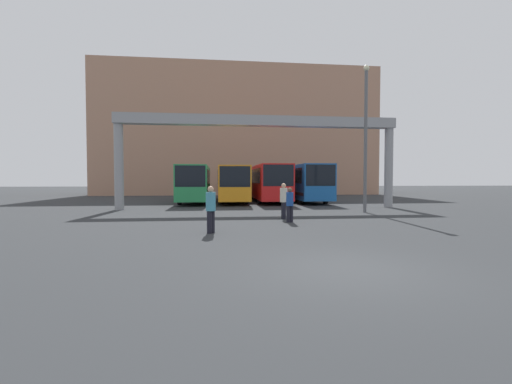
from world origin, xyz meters
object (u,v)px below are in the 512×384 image
Objects in this scene: bus_slot_1 at (232,182)px; bus_slot_3 at (304,181)px; pedestrian_near_center at (211,208)px; bus_slot_2 at (267,181)px; pedestrian_far_center at (284,200)px; lamp_post at (366,133)px; pedestrian_near_left at (290,204)px; bus_slot_0 at (195,182)px.

bus_slot_1 is 6.65m from bus_slot_3.
pedestrian_near_center is (-8.13, -17.64, -0.95)m from bus_slot_3.
bus_slot_2 is at bearing -1.48° from bus_slot_1.
pedestrian_far_center is 0.20× the size of lamp_post.
bus_slot_2 is 19.19m from pedestrian_near_center.
bus_slot_0 is at bearing -84.11° from pedestrian_near_left.
bus_slot_3 is 10.93m from lamp_post.
bus_slot_1 is 15.93m from pedestrian_near_left.
bus_slot_3 is 1.15× the size of lamp_post.
bus_slot_0 is at bearing -160.37° from pedestrian_far_center.
bus_slot_3 is 14.17m from pedestrian_far_center.
pedestrian_near_left is (5.38, -15.21, -0.95)m from bus_slot_0.
pedestrian_far_center is 1.12× the size of pedestrian_near_left.
pedestrian_far_center is at bearing -152.57° from lamp_post.
lamp_post is (11.02, -10.89, 3.04)m from bus_slot_0.
bus_slot_3 is 5.61× the size of pedestrian_far_center.
bus_slot_0 reaches higher than pedestrian_near_center.
bus_slot_2 is 15.76m from pedestrian_near_left.
bus_slot_0 is 6.59m from bus_slot_2.
lamp_post is (7.74, -11.44, 3.05)m from bus_slot_1.
lamp_post reaches higher than bus_slot_3.
pedestrian_near_left is (-1.19, -15.68, -1.01)m from bus_slot_2.
bus_slot_0 is 1.25× the size of lamp_post.
bus_slot_2 reaches higher than pedestrian_near_left.
pedestrian_near_left is at bearing -0.42° from pedestrian_far_center.
bus_slot_3 is at bearing 96.37° from lamp_post.
bus_slot_0 is 15.79m from lamp_post.
bus_slot_1 is at bearing 9.53° from bus_slot_0.
lamp_post reaches higher than bus_slot_0.
lamp_post is at bearing -68.59° from bus_slot_2.
pedestrian_near_left is 8.15m from lamp_post.
pedestrian_far_center is at bearing -108.58° from bus_slot_3.
bus_slot_2 is 6.60× the size of pedestrian_far_center.
bus_slot_3 is (9.86, -0.43, 0.07)m from bus_slot_0.
lamp_post is at bearing -83.63° from bus_slot_3.
bus_slot_2 is 7.37× the size of pedestrian_near_left.
bus_slot_3 reaches higher than bus_slot_0.
bus_slot_3 is 15.47m from pedestrian_near_left.
pedestrian_near_center is at bearing -42.02° from pedestrian_far_center.
pedestrian_near_left is (2.09, -15.76, -0.94)m from bus_slot_1.
lamp_post is at bearing 165.45° from pedestrian_near_center.
bus_slot_2 is 3.41m from bus_slot_3.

